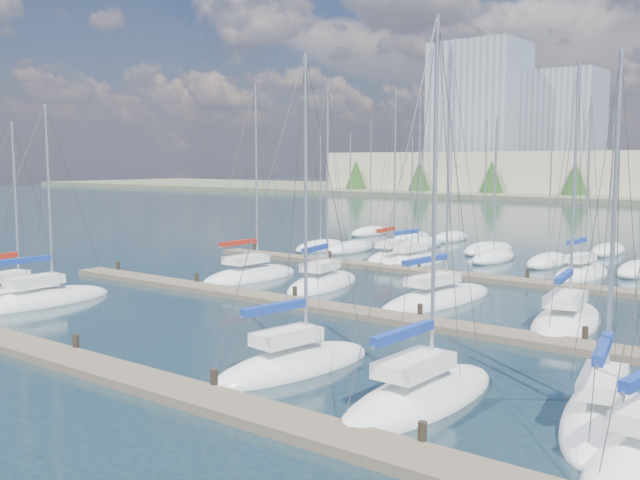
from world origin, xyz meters
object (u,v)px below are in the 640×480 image
Objects in this scene: sailboat_k at (438,299)px; sailboat_h at (250,276)px; sailboat_j at (323,284)px; sailboat_f at (603,416)px; sailboat_l at (566,321)px; sailboat_e at (420,397)px; sailboat_d at (294,365)px; sailboat_b at (42,301)px; sailboat_n at (391,257)px; sailboat_o at (413,262)px; sailboat_p at (581,274)px; sailboat_a at (11,296)px.

sailboat_h is (-13.87, -0.42, -0.01)m from sailboat_k.
sailboat_f is (20.90, -13.46, -0.00)m from sailboat_j.
sailboat_l is 1.01× the size of sailboat_e.
sailboat_h reaches higher than sailboat_d.
sailboat_l reaches higher than sailboat_b.
sailboat_n is 1.20× the size of sailboat_f.
sailboat_o is at bearing 122.73° from sailboat_e.
sailboat_h is at bearing -137.86° from sailboat_p.
sailboat_n is at bearing 92.71° from sailboat_j.
sailboat_p is at bearing 38.98° from sailboat_j.
sailboat_n is 1.08× the size of sailboat_e.
sailboat_e reaches higher than sailboat_p.
sailboat_p is 14.27m from sailboat_k.
sailboat_f is 18.43m from sailboat_k.
sailboat_o is (-10.49, 27.06, 0.01)m from sailboat_d.
sailboat_k is (-12.74, 13.32, 0.00)m from sailboat_f.
sailboat_j is at bearing 166.55° from sailboat_l.
sailboat_h is at bearing -110.00° from sailboat_n.
sailboat_j is 5.73m from sailboat_h.
sailboat_l is 27.73m from sailboat_b.
sailboat_e is at bearing -79.38° from sailboat_p.
sailboat_d is at bearing -10.54° from sailboat_a.
sailboat_o reaches higher than sailboat_d.
sailboat_f is at bearing 22.19° from sailboat_e.
sailboat_p is 34.44m from sailboat_b.
sailboat_b is 0.89× the size of sailboat_e.
sailboat_j reaches higher than sailboat_p.
sailboat_k reaches higher than sailboat_o.
sailboat_n is at bearing 125.72° from sailboat_e.
sailboat_n is 1.14× the size of sailboat_d.
sailboat_l is at bearing -46.00° from sailboat_n.
sailboat_o is at bearing 119.33° from sailboat_f.
sailboat_k is 1.20× the size of sailboat_d.
sailboat_k is (-7.57, 1.18, 0.01)m from sailboat_l.
sailboat_j is 24.86m from sailboat_f.
sailboat_b is at bearing 170.10° from sailboat_f.
sailboat_o is at bearing 130.74° from sailboat_k.
sailboat_n reaches higher than sailboat_p.
sailboat_a is at bearing -111.73° from sailboat_h.
sailboat_l is (4.02, -15.00, -0.01)m from sailboat_p.
sailboat_f is 13.19m from sailboat_l.
sailboat_o reaches higher than sailboat_l.
sailboat_n is 0.95× the size of sailboat_k.
sailboat_a is at bearing 170.64° from sailboat_f.
sailboat_k is at bearing 27.03° from sailboat_a.
sailboat_p is 0.86× the size of sailboat_k.
sailboat_e is at bearing -170.67° from sailboat_f.
sailboat_b is at bearing -133.58° from sailboat_j.
sailboat_k is 1.14× the size of sailboat_e.
sailboat_b is at bearing -111.39° from sailboat_n.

